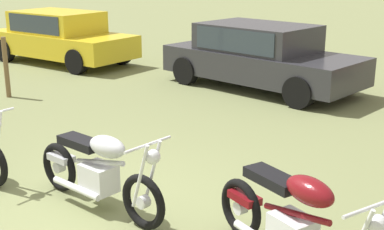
# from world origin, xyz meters

# --- Properties ---
(ground_plane) EXTENTS (120.00, 120.00, 0.00)m
(ground_plane) POSITION_xyz_m (0.00, 0.00, 0.00)
(ground_plane) COLOR olive
(motorcycle_silver) EXTENTS (2.07, 0.85, 1.02)m
(motorcycle_silver) POSITION_xyz_m (0.10, 0.21, 0.47)
(motorcycle_silver) COLOR black
(motorcycle_silver) RESTS_ON ground
(motorcycle_maroon) EXTENTS (1.85, 1.31, 1.02)m
(motorcycle_maroon) POSITION_xyz_m (2.43, -0.05, 0.49)
(motorcycle_maroon) COLOR black
(motorcycle_maroon) RESTS_ON ground
(car_yellow) EXTENTS (4.58, 2.48, 1.43)m
(car_yellow) POSITION_xyz_m (-6.26, 7.26, 0.80)
(car_yellow) COLOR gold
(car_yellow) RESTS_ON ground
(car_charcoal) EXTENTS (4.80, 3.10, 1.43)m
(car_charcoal) POSITION_xyz_m (-0.23, 6.77, 0.80)
(car_charcoal) COLOR #2D2D33
(car_charcoal) RESTS_ON ground
(fence_post_wooden) EXTENTS (0.10, 0.10, 1.27)m
(fence_post_wooden) POSITION_xyz_m (-4.71, 3.66, 0.64)
(fence_post_wooden) COLOR brown
(fence_post_wooden) RESTS_ON ground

